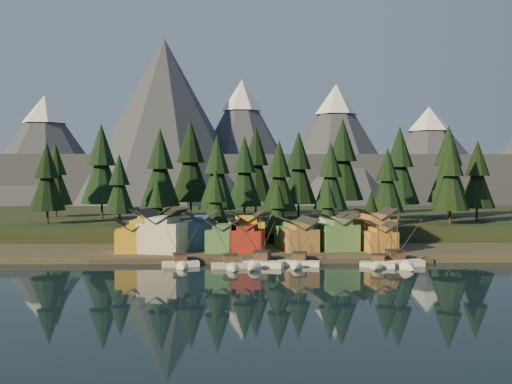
{
  "coord_description": "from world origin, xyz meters",
  "views": [
    {
      "loc": [
        -4.38,
        -116.46,
        21.19
      ],
      "look_at": [
        -1.09,
        30.0,
        16.08
      ],
      "focal_mm": 40.0,
      "sensor_mm": 36.0,
      "label": 1
    }
  ],
  "objects_px": {
    "boat_6": "(401,256)",
    "house_front_1": "(163,230)",
    "house_back_1": "(201,228)",
    "boat_5": "(377,258)",
    "house_back_0": "(151,227)",
    "house_front_0": "(133,235)",
    "boat_3": "(258,257)",
    "boat_2": "(232,259)",
    "boat_4": "(298,258)",
    "boat_1": "(181,258)"
  },
  "relations": [
    {
      "from": "boat_6",
      "to": "house_front_0",
      "type": "relative_size",
      "value": 1.43
    },
    {
      "from": "boat_2",
      "to": "boat_3",
      "type": "distance_m",
      "value": 6.03
    },
    {
      "from": "boat_4",
      "to": "house_front_0",
      "type": "distance_m",
      "value": 41.73
    },
    {
      "from": "boat_6",
      "to": "house_front_1",
      "type": "distance_m",
      "value": 57.06
    },
    {
      "from": "boat_5",
      "to": "house_back_0",
      "type": "relative_size",
      "value": 1.0
    },
    {
      "from": "boat_4",
      "to": "house_back_0",
      "type": "xyz_separation_m",
      "value": [
        -36.29,
        21.66,
        4.91
      ]
    },
    {
      "from": "boat_2",
      "to": "boat_1",
      "type": "bearing_deg",
      "value": 160.29
    },
    {
      "from": "boat_1",
      "to": "house_back_0",
      "type": "height_order",
      "value": "house_back_0"
    },
    {
      "from": "boat_2",
      "to": "house_back_0",
      "type": "distance_m",
      "value": 32.69
    },
    {
      "from": "boat_6",
      "to": "house_front_0",
      "type": "height_order",
      "value": "boat_6"
    },
    {
      "from": "house_front_0",
      "to": "house_back_0",
      "type": "xyz_separation_m",
      "value": [
        3.17,
        8.61,
        1.16
      ]
    },
    {
      "from": "boat_6",
      "to": "boat_1",
      "type": "bearing_deg",
      "value": 171.53
    },
    {
      "from": "boat_2",
      "to": "boat_6",
      "type": "xyz_separation_m",
      "value": [
        37.84,
        1.4,
        0.27
      ]
    },
    {
      "from": "boat_6",
      "to": "boat_3",
      "type": "bearing_deg",
      "value": 172.38
    },
    {
      "from": "boat_6",
      "to": "house_back_1",
      "type": "relative_size",
      "value": 1.31
    },
    {
      "from": "boat_1",
      "to": "boat_2",
      "type": "distance_m",
      "value": 11.56
    },
    {
      "from": "house_back_1",
      "to": "boat_1",
      "type": "bearing_deg",
      "value": -101.56
    },
    {
      "from": "boat_2",
      "to": "boat_4",
      "type": "height_order",
      "value": "boat_4"
    },
    {
      "from": "house_front_1",
      "to": "house_back_0",
      "type": "distance_m",
      "value": 9.67
    },
    {
      "from": "boat_3",
      "to": "boat_6",
      "type": "xyz_separation_m",
      "value": [
        32.02,
        -0.16,
        0.07
      ]
    },
    {
      "from": "boat_5",
      "to": "house_front_1",
      "type": "height_order",
      "value": "house_front_1"
    },
    {
      "from": "boat_6",
      "to": "boat_4",
      "type": "bearing_deg",
      "value": 169.92
    },
    {
      "from": "boat_4",
      "to": "boat_6",
      "type": "xyz_separation_m",
      "value": [
        23.02,
        -1.11,
        0.37
      ]
    },
    {
      "from": "boat_4",
      "to": "boat_6",
      "type": "distance_m",
      "value": 23.05
    },
    {
      "from": "boat_5",
      "to": "house_back_0",
      "type": "bearing_deg",
      "value": 176.32
    },
    {
      "from": "boat_2",
      "to": "house_back_0",
      "type": "xyz_separation_m",
      "value": [
        -21.48,
        24.17,
        4.81
      ]
    },
    {
      "from": "boat_5",
      "to": "house_front_0",
      "type": "xyz_separation_m",
      "value": [
        -56.99,
        14.94,
        3.68
      ]
    },
    {
      "from": "boat_5",
      "to": "house_back_1",
      "type": "height_order",
      "value": "house_back_1"
    },
    {
      "from": "house_back_0",
      "to": "house_back_1",
      "type": "xyz_separation_m",
      "value": [
        12.95,
        -0.93,
        -0.27
      ]
    },
    {
      "from": "house_front_1",
      "to": "house_back_0",
      "type": "height_order",
      "value": "house_front_1"
    },
    {
      "from": "boat_3",
      "to": "boat_6",
      "type": "height_order",
      "value": "boat_6"
    },
    {
      "from": "house_front_0",
      "to": "boat_4",
      "type": "bearing_deg",
      "value": -24.94
    },
    {
      "from": "house_back_0",
      "to": "house_front_0",
      "type": "bearing_deg",
      "value": -107.29
    },
    {
      "from": "boat_2",
      "to": "boat_5",
      "type": "height_order",
      "value": "boat_2"
    },
    {
      "from": "boat_4",
      "to": "house_front_1",
      "type": "bearing_deg",
      "value": 170.55
    },
    {
      "from": "house_back_1",
      "to": "boat_3",
      "type": "bearing_deg",
      "value": -60.46
    },
    {
      "from": "boat_1",
      "to": "boat_5",
      "type": "xyz_separation_m",
      "value": [
        43.65,
        -1.76,
        -0.02
      ]
    },
    {
      "from": "boat_3",
      "to": "house_front_1",
      "type": "distance_m",
      "value": 27.36
    },
    {
      "from": "boat_2",
      "to": "house_front_1",
      "type": "bearing_deg",
      "value": 130.31
    },
    {
      "from": "house_front_1",
      "to": "boat_2",
      "type": "bearing_deg",
      "value": -28.34
    },
    {
      "from": "house_back_1",
      "to": "boat_6",
      "type": "bearing_deg",
      "value": -29.19
    },
    {
      "from": "house_front_1",
      "to": "boat_3",
      "type": "bearing_deg",
      "value": -17.54
    },
    {
      "from": "boat_3",
      "to": "boat_2",
      "type": "bearing_deg",
      "value": -147.33
    },
    {
      "from": "boat_1",
      "to": "boat_5",
      "type": "distance_m",
      "value": 43.69
    },
    {
      "from": "boat_4",
      "to": "boat_6",
      "type": "relative_size",
      "value": 0.85
    },
    {
      "from": "house_front_1",
      "to": "boat_4",
      "type": "bearing_deg",
      "value": -8.47
    },
    {
      "from": "house_front_0",
      "to": "boat_2",
      "type": "bearing_deg",
      "value": -38.91
    },
    {
      "from": "boat_2",
      "to": "boat_5",
      "type": "distance_m",
      "value": 32.35
    },
    {
      "from": "boat_4",
      "to": "boat_5",
      "type": "height_order",
      "value": "boat_4"
    },
    {
      "from": "boat_5",
      "to": "boat_2",
      "type": "bearing_deg",
      "value": -158.95
    }
  ]
}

